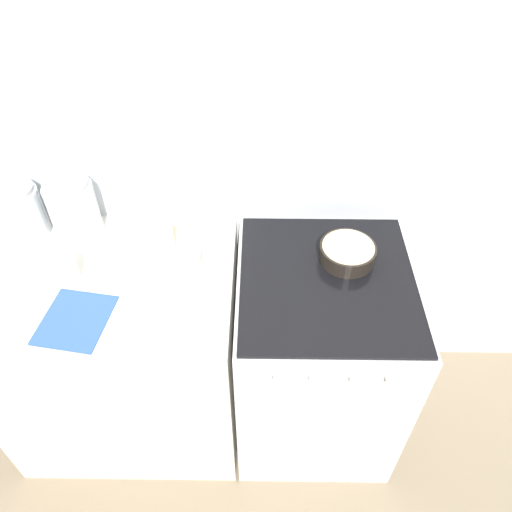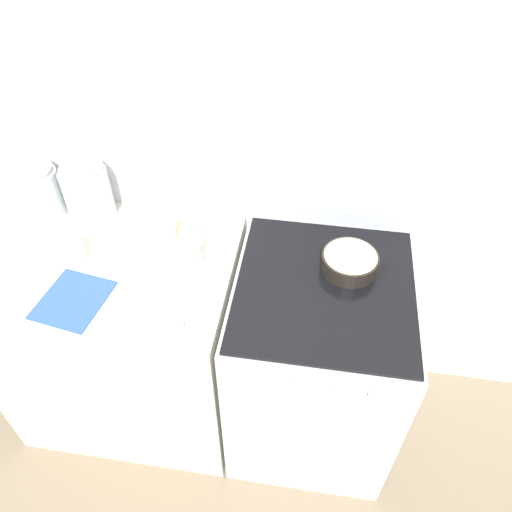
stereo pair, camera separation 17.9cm
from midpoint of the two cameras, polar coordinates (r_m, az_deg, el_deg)
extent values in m
plane|color=gray|center=(2.41, -4.64, -24.37)|extent=(12.00, 12.00, 0.00)
cube|color=silver|center=(1.90, -5.19, 11.02)|extent=(4.87, 0.05, 2.40)
cube|color=silver|center=(2.24, -16.88, -10.63)|extent=(0.93, 0.69, 0.94)
cube|color=silver|center=(2.15, 4.54, -11.38)|extent=(0.65, 0.69, 0.93)
cube|color=black|center=(1.79, 5.37, -2.91)|extent=(0.62, 0.66, 0.01)
cylinder|color=white|center=(1.63, -0.60, -13.86)|extent=(0.04, 0.02, 0.04)
cylinder|color=white|center=(1.63, 3.53, -13.88)|extent=(0.04, 0.02, 0.04)
cylinder|color=white|center=(1.64, 8.21, -13.82)|extent=(0.04, 0.02, 0.04)
cylinder|color=white|center=(1.66, 12.23, -13.70)|extent=(0.04, 0.02, 0.04)
cylinder|color=white|center=(1.80, -13.60, -0.79)|extent=(0.29, 0.29, 0.11)
cylinder|color=beige|center=(1.79, -13.75, -0.17)|extent=(0.26, 0.26, 0.06)
cylinder|color=white|center=(1.73, -12.43, 1.22)|extent=(0.02, 0.02, 0.25)
cylinder|color=black|center=(1.84, 7.69, 0.22)|extent=(0.21, 0.21, 0.06)
cylinder|color=beige|center=(1.83, 7.71, 0.37)|extent=(0.19, 0.19, 0.05)
cylinder|color=silver|center=(2.13, -27.59, 4.27)|extent=(0.18, 0.18, 0.20)
cylinder|color=silver|center=(2.15, -27.25, 3.48)|extent=(0.16, 0.16, 0.12)
cylinder|color=#B2B2B7|center=(2.07, -28.57, 6.52)|extent=(0.16, 0.16, 0.02)
cylinder|color=silver|center=(2.03, -22.49, 4.71)|extent=(0.18, 0.18, 0.22)
cylinder|color=white|center=(2.06, -22.15, 3.76)|extent=(0.16, 0.16, 0.13)
cylinder|color=#B2B2B7|center=(1.96, -23.45, 7.42)|extent=(0.16, 0.16, 0.02)
cylinder|color=silver|center=(1.89, -23.33, -1.58)|extent=(0.07, 0.07, 0.10)
cube|color=#3359B2|center=(1.79, -22.70, -6.90)|extent=(0.25, 0.27, 0.01)
cylinder|color=white|center=(1.64, -12.46, -9.15)|extent=(0.09, 0.01, 0.01)
sphere|color=white|center=(1.62, -10.58, -8.98)|extent=(0.04, 0.04, 0.04)
camera|label=1|loc=(0.09, -92.87, -2.82)|focal=35.00mm
camera|label=2|loc=(0.09, 87.13, 2.82)|focal=35.00mm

